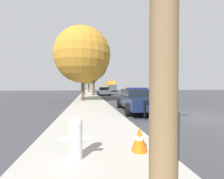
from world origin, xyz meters
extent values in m
plane|color=#3D3D42|center=(0.00, 0.00, 0.00)|extent=(110.00, 110.00, 0.00)
cube|color=#ADA89E|center=(-5.10, 0.00, 0.07)|extent=(3.00, 110.00, 0.13)
cube|color=#141E3D|center=(-2.21, 2.10, 0.63)|extent=(2.21, 4.99, 0.58)
cube|color=black|center=(-2.20, 2.34, 1.14)|extent=(1.80, 2.63, 0.44)
cylinder|color=black|center=(-1.35, 0.53, 0.33)|extent=(0.28, 0.68, 0.67)
cylinder|color=black|center=(-3.24, 0.64, 0.33)|extent=(0.28, 0.68, 0.67)
cylinder|color=black|center=(-1.18, 3.56, 0.33)|extent=(0.28, 0.68, 0.67)
cylinder|color=black|center=(-3.07, 3.67, 0.33)|extent=(0.28, 0.68, 0.67)
cylinder|color=black|center=(-1.92, -0.48, 0.54)|extent=(0.07, 0.07, 0.70)
cylinder|color=black|center=(-2.79, -0.43, 0.54)|extent=(0.07, 0.07, 0.70)
cylinder|color=black|center=(-2.36, -0.46, 0.85)|extent=(0.92, 0.12, 0.07)
cube|color=navy|center=(-2.20, 2.34, 1.40)|extent=(1.40, 0.28, 0.09)
cube|color=navy|center=(-1.24, 2.04, 0.65)|extent=(0.21, 3.51, 0.16)
cylinder|color=white|center=(-5.50, -3.82, 0.45)|extent=(0.25, 0.25, 0.64)
sphere|color=white|center=(-5.50, -3.82, 0.80)|extent=(0.26, 0.26, 0.26)
cylinder|color=white|center=(-5.71, -3.82, 0.52)|extent=(0.17, 0.10, 0.10)
cylinder|color=white|center=(-5.29, -3.82, 0.52)|extent=(0.17, 0.10, 0.10)
cylinder|color=#424247|center=(-5.76, 19.85, 2.62)|extent=(0.16, 0.16, 4.98)
cylinder|color=#424247|center=(-4.00, 19.85, 4.96)|extent=(3.51, 0.11, 0.11)
cube|color=black|center=(-2.25, 19.85, 4.51)|extent=(0.30, 0.24, 0.90)
sphere|color=red|center=(-2.25, 19.72, 4.81)|extent=(0.20, 0.20, 0.20)
sphere|color=orange|center=(-2.25, 19.72, 4.51)|extent=(0.20, 0.20, 0.20)
sphere|color=green|center=(-2.25, 19.72, 4.21)|extent=(0.20, 0.20, 0.20)
cube|color=#474C51|center=(-2.51, 18.99, 0.63)|extent=(1.82, 3.98, 0.60)
cube|color=black|center=(-2.51, 18.79, 1.17)|extent=(1.57, 2.07, 0.48)
cylinder|color=black|center=(-3.40, 20.22, 0.33)|extent=(0.24, 0.65, 0.65)
cylinder|color=black|center=(-1.62, 20.22, 0.33)|extent=(0.24, 0.65, 0.65)
cylinder|color=black|center=(-3.40, 17.76, 0.33)|extent=(0.24, 0.65, 0.65)
cylinder|color=black|center=(-1.62, 17.76, 0.33)|extent=(0.24, 0.65, 0.65)
cube|color=#474C51|center=(2.12, 37.79, 1.31)|extent=(2.38, 2.06, 1.66)
cube|color=orange|center=(2.14, 41.44, 1.87)|extent=(2.39, 5.27, 2.78)
cylinder|color=black|center=(3.29, 37.99, 0.48)|extent=(0.29, 0.97, 0.97)
cylinder|color=black|center=(0.97, 38.00, 0.48)|extent=(0.29, 0.97, 0.97)
cylinder|color=black|center=(3.31, 42.42, 0.48)|extent=(0.29, 0.97, 0.97)
cylinder|color=black|center=(0.99, 42.43, 0.48)|extent=(0.29, 0.97, 0.97)
cylinder|color=brown|center=(-5.76, 8.41, 1.63)|extent=(0.29, 0.29, 2.99)
sphere|color=#B77F28|center=(-5.76, 8.41, 4.64)|extent=(5.54, 5.54, 5.54)
cylinder|color=brown|center=(-4.38, 17.07, 1.88)|extent=(0.43, 0.43, 3.50)
sphere|color=#5B9947|center=(-4.38, 17.07, 4.84)|extent=(4.42, 4.42, 4.42)
cylinder|color=#4C3823|center=(-4.97, 33.39, 1.82)|extent=(0.34, 0.34, 3.38)
sphere|color=#999933|center=(-4.97, 33.39, 5.20)|extent=(6.15, 6.15, 6.15)
cone|color=orange|center=(-4.19, -3.68, 0.39)|extent=(0.34, 0.34, 0.52)
cylinder|color=white|center=(-4.19, -3.68, 0.42)|extent=(0.19, 0.19, 0.07)
camera|label=1|loc=(-5.28, -6.73, 1.51)|focal=24.00mm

